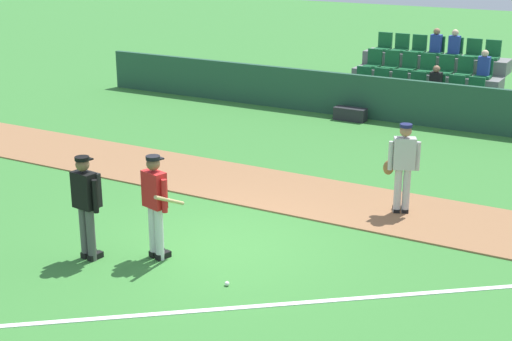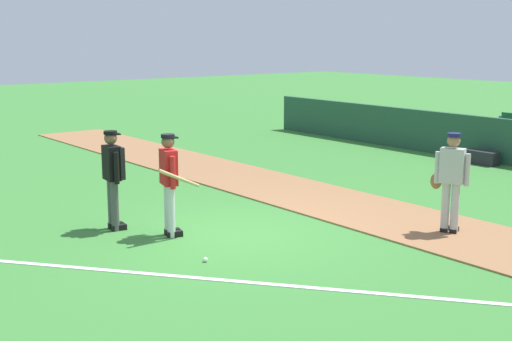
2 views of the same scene
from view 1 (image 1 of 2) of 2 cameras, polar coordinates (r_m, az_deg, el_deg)
name	(u,v)px [view 1 (image 1 of 2)]	position (r m, az deg, el deg)	size (l,w,h in m)	color
ground_plane	(223,245)	(12.94, -2.52, -5.67)	(80.00, 80.00, 0.00)	#387A33
infield_dirt_path	(297,194)	(15.29, 3.16, -1.78)	(28.00, 2.27, 0.03)	#936642
foul_line_chalk	(378,297)	(11.36, 9.29, -9.46)	(12.00, 0.10, 0.01)	white
dugout_fence	(404,101)	(21.06, 11.22, 5.17)	(20.00, 0.16, 1.22)	#234C38
stadium_bleachers	(426,89)	(22.81, 12.76, 6.09)	(4.45, 2.95, 2.30)	slate
batter_red_jersey	(155,203)	(12.18, -7.65, -2.46)	(0.60, 0.80, 1.76)	silver
umpire_home_plate	(86,202)	(12.35, -12.78, -2.32)	(0.59, 0.34, 1.76)	#4C4C4C
runner_grey_jersey	(403,165)	(14.23, 11.09, 0.38)	(0.65, 0.42, 1.76)	#B2B2B2
baseball	(227,284)	(11.54, -2.23, -8.58)	(0.07, 0.07, 0.07)	white
equipment_bag	(350,114)	(21.21, 7.18, 4.28)	(0.90, 0.36, 0.36)	#232328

